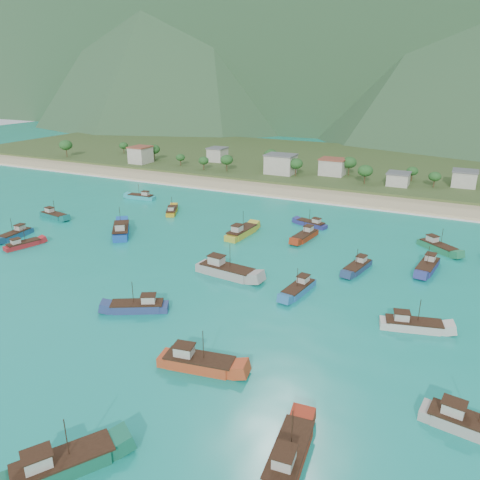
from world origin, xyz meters
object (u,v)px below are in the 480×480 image
at_px(boat_9, 469,426).
at_px(boat_18, 241,233).
at_px(boat_2, 121,231).
at_px(boat_7, 299,289).
at_px(boat_8, 172,211).
at_px(boat_0, 427,267).
at_px(boat_13, 226,271).
at_px(boat_23, 198,363).
at_px(boat_27, 54,216).
at_px(boat_17, 23,245).
at_px(boat_16, 289,457).
at_px(boat_10, 305,236).
at_px(boat_15, 438,247).
at_px(boat_19, 311,224).
at_px(boat_11, 412,325).
at_px(boat_28, 16,235).
at_px(boat_14, 61,465).
at_px(boat_12, 358,267).
at_px(boat_20, 138,307).
at_px(boat_3, 141,197).

height_order(boat_9, boat_18, boat_18).
distance_m(boat_2, boat_9, 93.43).
bearing_deg(boat_7, boat_8, -25.00).
height_order(boat_0, boat_13, boat_13).
relative_size(boat_0, boat_23, 0.91).
bearing_deg(boat_27, boat_17, 38.70).
xyz_separation_m(boat_9, boat_16, (-17.81, -14.03, 0.04)).
distance_m(boat_10, boat_15, 32.09).
distance_m(boat_2, boat_13, 39.10).
bearing_deg(boat_2, boat_0, -28.96).
distance_m(boat_15, boat_19, 33.58).
height_order(boat_11, boat_13, boat_13).
bearing_deg(boat_16, boat_11, 71.37).
xyz_separation_m(boat_9, boat_23, (-35.85, -3.33, 0.05)).
bearing_deg(boat_28, boat_18, -157.90).
bearing_deg(boat_0, boat_2, 15.61).
bearing_deg(boat_18, boat_8, 165.68).
relative_size(boat_0, boat_17, 1.20).
distance_m(boat_13, boat_27, 66.61).
bearing_deg(boat_14, boat_10, 123.52).
distance_m(boat_12, boat_28, 86.95).
distance_m(boat_10, boat_17, 70.67).
relative_size(boat_2, boat_7, 1.24).
xyz_separation_m(boat_0, boat_11, (0.18, -27.60, -0.03)).
distance_m(boat_8, boat_23, 80.71).
distance_m(boat_13, boat_17, 53.40).
xyz_separation_m(boat_2, boat_13, (37.42, -11.34, 0.03)).
distance_m(boat_12, boat_23, 47.79).
relative_size(boat_9, boat_10, 1.08).
distance_m(boat_15, boat_23, 72.20).
height_order(boat_7, boat_27, boat_7).
bearing_deg(boat_12, boat_14, 88.23).
distance_m(boat_13, boat_20, 21.90).
bearing_deg(boat_10, boat_2, 29.32).
xyz_separation_m(boat_16, boat_19, (-23.81, 82.00, -0.26)).
bearing_deg(boat_12, boat_23, 86.05).
bearing_deg(boat_2, boat_19, -3.06).
bearing_deg(boat_18, boat_3, 162.32).
height_order(boat_11, boat_15, boat_15).
height_order(boat_3, boat_14, boat_14).
xyz_separation_m(boat_3, boat_28, (-5.48, -45.93, 0.03)).
bearing_deg(boat_7, boat_16, 116.16).
xyz_separation_m(boat_9, boat_15, (-8.35, 63.43, -0.06)).
bearing_deg(boat_15, boat_12, 3.91).
distance_m(boat_7, boat_16, 42.82).
distance_m(boat_0, boat_27, 103.43).
xyz_separation_m(boat_2, boat_8, (1.01, 22.53, -0.41)).
height_order(boat_7, boat_23, boat_23).
height_order(boat_20, boat_28, boat_20).
bearing_deg(boat_0, boat_13, 37.49).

